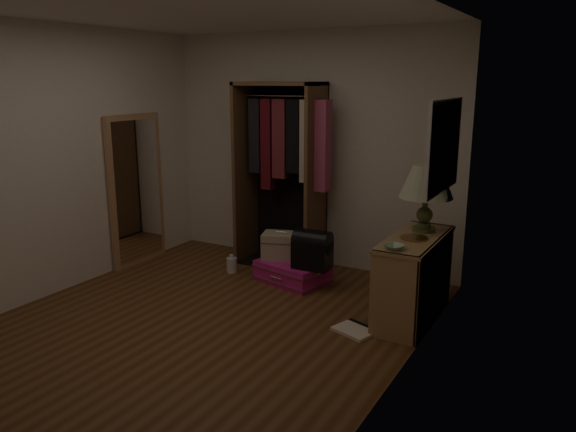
% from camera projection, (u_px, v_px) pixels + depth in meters
% --- Properties ---
extents(ground, '(4.00, 4.00, 0.00)m').
position_uv_depth(ground, '(205.00, 323.00, 4.91)').
color(ground, '#573318').
rests_on(ground, ground).
extents(room_walls, '(3.52, 4.02, 2.60)m').
position_uv_depth(room_walls, '(209.00, 152.00, 4.55)').
color(room_walls, silver).
rests_on(room_walls, ground).
extents(console_bookshelf, '(0.42, 1.12, 0.75)m').
position_uv_depth(console_bookshelf, '(414.00, 275.00, 4.97)').
color(console_bookshelf, '#A77E51').
rests_on(console_bookshelf, ground).
extents(open_wardrobe, '(1.08, 0.50, 2.05)m').
position_uv_depth(open_wardrobe, '(286.00, 159.00, 6.21)').
color(open_wardrobe, brown).
rests_on(open_wardrobe, ground).
extents(floor_mirror, '(0.06, 0.80, 1.70)m').
position_uv_depth(floor_mirror, '(136.00, 190.00, 6.36)').
color(floor_mirror, tan).
rests_on(floor_mirror, ground).
extents(pink_suitcase, '(0.80, 0.65, 0.22)m').
position_uv_depth(pink_suitcase, '(293.00, 271.00, 5.90)').
color(pink_suitcase, '#CE1982').
rests_on(pink_suitcase, ground).
extents(train_case, '(0.48, 0.40, 0.30)m').
position_uv_depth(train_case, '(282.00, 246.00, 5.96)').
color(train_case, tan).
rests_on(train_case, pink_suitcase).
extents(black_bag, '(0.38, 0.25, 0.40)m').
position_uv_depth(black_bag, '(312.00, 249.00, 5.63)').
color(black_bag, black).
rests_on(black_bag, pink_suitcase).
extents(table_lamp, '(0.51, 0.51, 0.60)m').
position_uv_depth(table_lamp, '(426.00, 183.00, 4.94)').
color(table_lamp, '#434F26').
rests_on(table_lamp, console_bookshelf).
extents(brass_tray, '(0.24, 0.24, 0.01)m').
position_uv_depth(brass_tray, '(414.00, 238.00, 4.80)').
color(brass_tray, '#A2783E').
rests_on(brass_tray, console_bookshelf).
extents(ceramic_bowl, '(0.20, 0.20, 0.04)m').
position_uv_depth(ceramic_bowl, '(394.00, 247.00, 4.50)').
color(ceramic_bowl, '#A0C0A3').
rests_on(ceramic_bowl, console_bookshelf).
extents(white_jug, '(0.14, 0.14, 0.20)m').
position_uv_depth(white_jug, '(232.00, 265.00, 6.19)').
color(white_jug, silver).
rests_on(white_jug, ground).
extents(floor_book, '(0.40, 0.36, 0.03)m').
position_uv_depth(floor_book, '(357.00, 329.00, 4.75)').
color(floor_book, '#F6E9CF').
rests_on(floor_book, ground).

